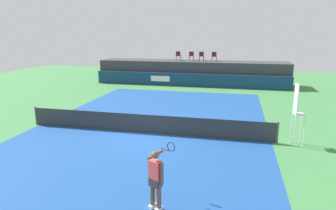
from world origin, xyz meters
The scene contains 13 objects.
ground_plane centered at (0.00, 3.00, 0.00)m, with size 48.00×48.00×0.00m, color #3D7A42.
court_inner centered at (0.00, 0.00, 0.00)m, with size 12.00×22.00×0.00m, color #1C478C.
sponsor_wall centered at (-0.01, 13.50, 0.60)m, with size 18.00×0.22×1.20m.
spectator_platform centered at (0.00, 15.30, 1.10)m, with size 18.00×2.80×2.20m, color #38383D.
spectator_chair_far_left centered at (-1.37, 15.33, 2.69)m, with size 0.47×0.47×0.89m.
spectator_chair_left centered at (-0.11, 15.38, 2.69)m, with size 0.48×0.48×0.89m.
spectator_chair_center centered at (0.88, 15.33, 2.69)m, with size 0.45×0.45×0.89m.
spectator_chair_right centered at (2.08, 15.31, 2.69)m, with size 0.44×0.44×0.89m.
umpire_chair centered at (6.92, -0.02, 1.59)m, with size 0.51×0.51×2.76m.
tennis_net centered at (0.00, 0.00, 0.47)m, with size 12.40×0.02×0.95m, color #2D2D2D.
net_post_near centered at (-6.20, 0.00, 0.50)m, with size 0.10×0.10×1.00m, color #4C4C51.
net_post_far centered at (6.20, 0.00, 0.50)m, with size 0.10×0.10×1.00m, color #4C4C51.
tennis_player centered at (2.24, -6.26, 0.96)m, with size 0.64×1.26×1.77m.
Camera 1 is at (4.29, -13.63, 4.90)m, focal length 32.13 mm.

